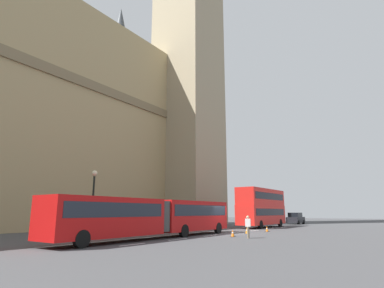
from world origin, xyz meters
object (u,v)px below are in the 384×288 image
Objects in this scene: sedan_lead at (296,218)px; clock_tower at (189,21)px; traffic_cone_west at (233,233)px; street_lamp at (93,198)px; articulated_bus at (155,215)px; double_decker_bus at (262,206)px; traffic_cone_middle at (247,231)px; pedestrian_near_cones at (248,226)px; traffic_cone_east at (267,229)px.

clock_tower is at bearing 128.00° from sedan_lead.
traffic_cone_west is 11.58m from street_lamp.
articulated_bus is 5.28m from street_lamp.
double_decker_bus is at bearing 14.40° from traffic_cone_west.
double_decker_bus is at bearing 0.01° from articulated_bus.
street_lamp reaches higher than articulated_bus.
clock_tower is 13.23× the size of street_lamp.
traffic_cone_middle is 5.18m from pedestrian_near_cones.
double_decker_bus is (21.00, 0.00, 0.96)m from articulated_bus.
articulated_bus is at bearing 158.10° from traffic_cone_middle.
pedestrian_near_cones reaches higher than traffic_cone_middle.
double_decker_bus reaches higher than sedan_lead.
clock_tower reaches higher than traffic_cone_middle.
traffic_cone_east is (-22.24, -3.85, -0.63)m from sedan_lead.
traffic_cone_middle is 0.11× the size of street_lamp.
traffic_cone_middle is at bearing -172.45° from sedan_lead.
clock_tower is 39.97m from sedan_lead.
double_decker_bus is at bearing -101.93° from clock_tower.
pedestrian_near_cones is at bearing -167.44° from traffic_cone_east.
double_decker_bus is at bearing 179.78° from sedan_lead.
traffic_cone_west is 1.83m from pedestrian_near_cones.
street_lamp is at bearing 144.34° from traffic_cone_middle.
articulated_bus is 31.59× the size of traffic_cone_east.
street_lamp is at bearing 129.40° from traffic_cone_west.
pedestrian_near_cones reaches higher than traffic_cone_east.
clock_tower is 44.62m from articulated_bus.
articulated_bus is at bearing 179.92° from sedan_lead.
double_decker_bus is 2.41× the size of sedan_lead.
double_decker_bus is at bearing -10.88° from street_lamp.
articulated_bus is 7.19m from pedestrian_near_cones.
street_lamp is at bearing 122.56° from pedestrian_near_cones.
street_lamp is at bearing 150.91° from traffic_cone_east.
sedan_lead is 7.59× the size of traffic_cone_middle.
clock_tower is 6.57× the size of double_decker_bus.
traffic_cone_east is 0.11× the size of street_lamp.
clock_tower is at bearing 43.35° from traffic_cone_west.
sedan_lead is at bearing -6.95° from street_lamp.
double_decker_bus reaches higher than pedestrian_near_cones.
articulated_bus is at bearing 125.59° from pedestrian_near_cones.
traffic_cone_west is 1.00× the size of traffic_cone_middle.
double_decker_bus is at bearing 19.02° from pedestrian_near_cones.
traffic_cone_east is at bearing -170.17° from sedan_lead.
double_decker_bus is 12.97m from traffic_cone_middle.
pedestrian_near_cones is (-0.55, -1.62, 0.63)m from traffic_cone_west.
double_decker_bus reaches higher than traffic_cone_middle.
traffic_cone_middle is (-26.17, -3.47, -0.63)m from sedan_lead.
articulated_bus reaches higher than sedan_lead.
pedestrian_near_cones reaches higher than traffic_cone_west.
articulated_bus is at bearing 162.90° from traffic_cone_east.
pedestrian_near_cones is (-8.53, -1.90, 0.63)m from traffic_cone_east.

